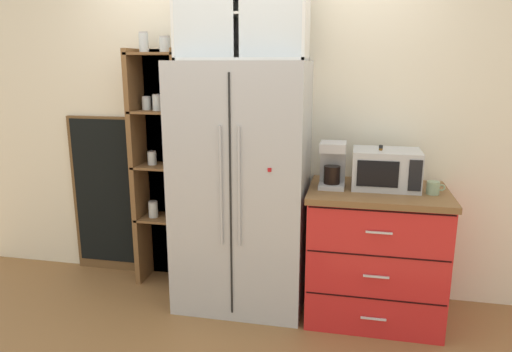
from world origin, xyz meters
name	(u,v)px	position (x,y,z in m)	size (l,w,h in m)	color
ground_plane	(242,301)	(0.00, 0.00, 0.00)	(10.58, 10.58, 0.00)	olive
wall_back_cream	(253,125)	(0.00, 0.40, 1.27)	(4.89, 0.10, 2.55)	silver
refrigerator	(242,187)	(0.00, 0.03, 0.88)	(0.91, 0.66, 1.75)	#B7BABF
pantry_shelf_column	(163,163)	(-0.70, 0.28, 0.97)	(0.45, 0.30, 1.96)	brown
counter_cabinet	(374,253)	(0.94, 0.03, 0.46)	(0.92, 0.68, 0.91)	red
microwave	(386,169)	(0.98, 0.08, 1.04)	(0.44, 0.33, 0.26)	#B7BABF
coffee_maker	(333,164)	(0.63, 0.03, 1.07)	(0.17, 0.20, 0.31)	#B7B7BC
mug_sage	(433,188)	(1.27, -0.03, 0.96)	(0.12, 0.08, 0.08)	#8CA37F
mug_navy	(379,184)	(0.94, 0.00, 0.96)	(0.12, 0.08, 0.08)	navy
bottle_amber	(379,170)	(0.94, 0.05, 1.04)	(0.06, 0.06, 0.29)	brown
bottle_green	(379,169)	(0.94, 0.06, 1.04)	(0.06, 0.06, 0.29)	#285B33
upper_cabinet	(243,15)	(0.00, 0.08, 2.04)	(0.87, 0.32, 0.59)	silver
chalkboard_menu	(106,195)	(-1.24, 0.33, 0.66)	(0.60, 0.04, 1.32)	brown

